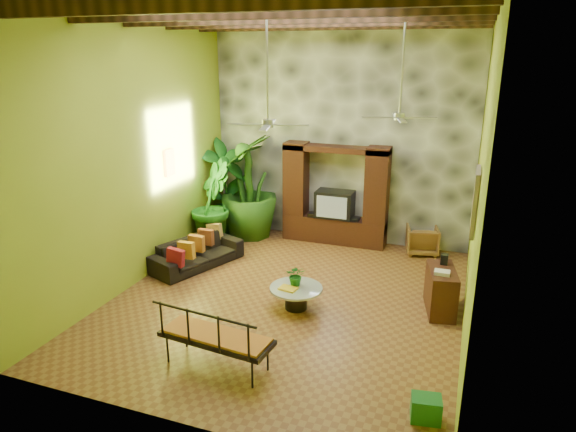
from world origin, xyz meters
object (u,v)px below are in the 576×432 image
at_px(ceiling_fan_back, 400,105).
at_px(side_console, 441,290).
at_px(sofa, 197,253).
at_px(ceiling_fan_front, 268,110).
at_px(entertainment_center, 335,202).
at_px(tall_plant_b, 211,204).
at_px(tall_plant_a, 225,187).
at_px(iron_bench, 213,336).
at_px(coffee_table, 296,295).
at_px(green_bin, 426,409).
at_px(tall_plant_c, 249,187).
at_px(wicker_armchair, 422,240).

distance_m(ceiling_fan_back, side_console, 3.26).
bearing_deg(sofa, ceiling_fan_front, -98.03).
bearing_deg(entertainment_center, tall_plant_b, -156.67).
distance_m(entertainment_center, side_console, 3.76).
bearing_deg(tall_plant_b, ceiling_fan_back, -10.94).
distance_m(ceiling_fan_back, tall_plant_a, 5.08).
xyz_separation_m(entertainment_center, iron_bench, (-0.25, -5.50, -0.43)).
xyz_separation_m(coffee_table, iron_bench, (-0.49, -2.09, 0.27)).
bearing_deg(green_bin, iron_bench, 178.83).
xyz_separation_m(tall_plant_b, iron_bench, (2.36, -4.38, -0.44)).
bearing_deg(iron_bench, tall_plant_b, 124.00).
bearing_deg(entertainment_center, ceiling_fan_back, -50.43).
bearing_deg(green_bin, tall_plant_b, 139.82).
height_order(tall_plant_c, iron_bench, tall_plant_c).
height_order(iron_bench, side_console, iron_bench).
bearing_deg(entertainment_center, side_console, -45.66).
bearing_deg(ceiling_fan_front, entertainment_center, 86.76).
bearing_deg(coffee_table, ceiling_fan_back, 47.42).
bearing_deg(tall_plant_b, iron_bench, -61.68).
height_order(coffee_table, iron_bench, iron_bench).
height_order(entertainment_center, wicker_armchair, entertainment_center).
bearing_deg(iron_bench, ceiling_fan_back, 68.31).
distance_m(entertainment_center, tall_plant_b, 2.84).
bearing_deg(tall_plant_a, coffee_table, -47.25).
xyz_separation_m(tall_plant_b, coffee_table, (2.85, -2.29, -0.71)).
bearing_deg(tall_plant_b, tall_plant_a, 93.01).
distance_m(tall_plant_c, iron_bench, 5.54).
bearing_deg(side_console, entertainment_center, 122.62).
relative_size(tall_plant_a, tall_plant_c, 0.94).
distance_m(iron_bench, green_bin, 2.92).
bearing_deg(ceiling_fan_front, iron_bench, -91.36).
relative_size(entertainment_center, iron_bench, 1.42).
xyz_separation_m(ceiling_fan_front, iron_bench, (-0.05, -1.97, -2.87)).
distance_m(tall_plant_a, tall_plant_c, 0.63).
bearing_deg(tall_plant_c, tall_plant_b, -125.20).
xyz_separation_m(tall_plant_b, tall_plant_c, (0.58, 0.82, 0.26)).
distance_m(ceiling_fan_back, sofa, 5.01).
bearing_deg(tall_plant_c, coffee_table, -53.92).
relative_size(entertainment_center, ceiling_fan_front, 1.29).
height_order(sofa, tall_plant_c, tall_plant_c).
relative_size(tall_plant_b, coffee_table, 2.12).
bearing_deg(ceiling_fan_front, tall_plant_a, 127.02).
xyz_separation_m(tall_plant_a, tall_plant_b, (0.04, -0.84, -0.19)).
distance_m(entertainment_center, iron_bench, 5.53).
bearing_deg(tall_plant_c, ceiling_fan_front, -60.54).
height_order(ceiling_fan_back, tall_plant_c, ceiling_fan_back).
bearing_deg(side_console, iron_bench, -146.63).
xyz_separation_m(tall_plant_c, green_bin, (4.68, -5.26, -1.07)).
bearing_deg(coffee_table, sofa, 157.54).
bearing_deg(tall_plant_b, coffee_table, -38.83).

